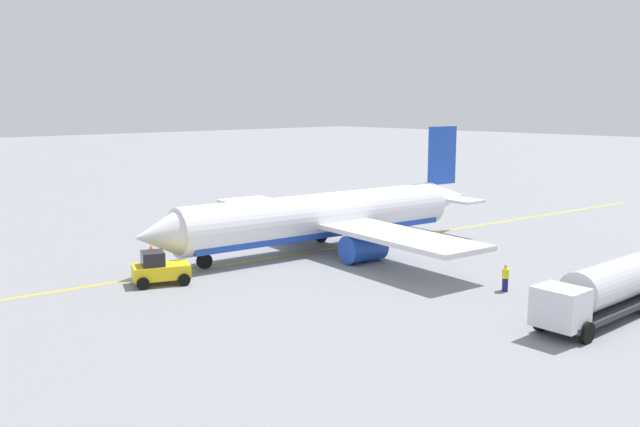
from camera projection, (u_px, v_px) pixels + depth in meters
ground_plane at (320, 250)px, 54.77m from camera, size 400.00×400.00×0.00m
airplane at (325, 218)px, 54.64m from camera, size 32.20×30.26×9.60m
fuel_tanker at (602, 290)px, 36.86m from camera, size 10.90×3.12×3.15m
pushback_tug at (159, 269)px, 44.50m from camera, size 4.08×3.39×2.20m
refueling_worker at (505, 278)px, 42.88m from camera, size 0.63×0.60×1.71m
safety_cone_nose at (145, 257)px, 50.93m from camera, size 0.59×0.59×0.65m
safety_cone_wingtip at (151, 249)px, 53.83m from camera, size 0.60×0.60×0.66m
taxi_line_marking at (320, 250)px, 54.77m from camera, size 88.70×10.99×0.01m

